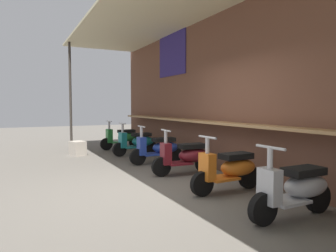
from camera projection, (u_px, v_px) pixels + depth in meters
name	position (u px, v px, depth m)	size (l,w,h in m)	color
ground_plane	(154.00, 189.00, 5.35)	(36.18, 36.18, 0.00)	#605B54
market_stall_facade	(238.00, 75.00, 6.03)	(12.92, 2.79, 3.69)	brown
scooter_green	(123.00, 138.00, 10.26)	(0.46, 1.40, 0.97)	#237533
scooter_teal	(138.00, 142.00, 9.03)	(0.48, 1.40, 0.97)	#197075
scooter_blue	(160.00, 148.00, 7.68)	(0.46, 1.40, 0.97)	#233D9E
scooter_maroon	(187.00, 156.00, 6.46)	(0.50, 1.40, 0.97)	maroon
scooter_orange	(230.00, 169.00, 5.15)	(0.46, 1.40, 0.97)	orange
scooter_silver	(297.00, 188.00, 3.94)	(0.46, 1.40, 0.97)	#B2B5BA
merchandise_crate	(78.00, 148.00, 8.97)	(0.45, 0.36, 0.41)	#B2A899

